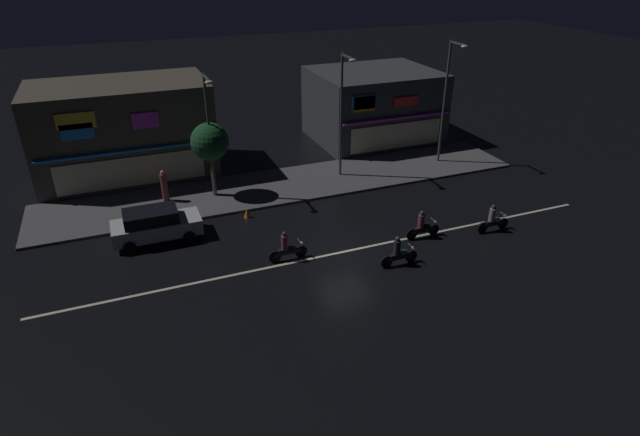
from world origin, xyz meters
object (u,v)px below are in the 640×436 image
motorcycle_following (398,253)px  streetlamp_west (210,128)px  streetlamp_east (447,94)px  motorcycle_lead (287,248)px  motorcycle_opposite_lane (422,226)px  parked_car_near_kerb (155,224)px  traffic_cone (247,213)px  motorcycle_trailing_far (493,220)px  pedestrian_on_sidewalk (164,187)px  streetlamp_mid (343,107)px

motorcycle_following → streetlamp_west: bearing=-52.2°
streetlamp_east → motorcycle_lead: (-13.59, -7.87, -4.12)m
motorcycle_following → motorcycle_opposite_lane: bearing=-136.9°
parked_car_near_kerb → motorcycle_opposite_lane: parked_car_near_kerb is taller
motorcycle_opposite_lane → traffic_cone: 9.41m
parked_car_near_kerb → motorcycle_following: parked_car_near_kerb is taller
motorcycle_lead → traffic_cone: bearing=101.4°
streetlamp_east → motorcycle_opposite_lane: (-6.56, -8.38, -4.12)m
streetlamp_west → motorcycle_opposite_lane: size_ratio=3.73×
motorcycle_trailing_far → traffic_cone: bearing=-26.4°
streetlamp_west → parked_car_near_kerb: (-3.76, -3.64, -3.46)m
streetlamp_east → motorcycle_following: 14.17m
streetlamp_west → motorcycle_following: 12.57m
motorcycle_opposite_lane → parked_car_near_kerb: bearing=-24.7°
streetlamp_east → motorcycle_opposite_lane: bearing=-128.1°
streetlamp_west → pedestrian_on_sidewalk: 4.38m
streetlamp_mid → streetlamp_east: bearing=-1.8°
pedestrian_on_sidewalk → traffic_cone: 5.28m
streetlamp_west → traffic_cone: (1.07, -2.96, -4.05)m
pedestrian_on_sidewalk → traffic_cone: pedestrian_on_sidewalk is taller
pedestrian_on_sidewalk → motorcycle_lead: size_ratio=0.98×
motorcycle_trailing_far → traffic_cone: size_ratio=3.45×
motorcycle_following → traffic_cone: bearing=-48.0°
motorcycle_following → motorcycle_trailing_far: size_ratio=1.00×
motorcycle_opposite_lane → motorcycle_trailing_far: bearing=164.8°
motorcycle_lead → motorcycle_trailing_far: size_ratio=1.00×
streetlamp_mid → parked_car_near_kerb: 13.00m
pedestrian_on_sidewalk → motorcycle_following: (9.15, -10.76, -0.37)m
streetlamp_mid → motorcycle_lead: 11.03m
motorcycle_opposite_lane → pedestrian_on_sidewalk: bearing=-41.7°
motorcycle_lead → traffic_cone: size_ratio=3.45×
motorcycle_following → motorcycle_trailing_far: (6.14, 1.06, 0.00)m
parked_car_near_kerb → traffic_cone: size_ratio=7.82×
streetlamp_east → pedestrian_on_sidewalk: size_ratio=4.23×
motorcycle_following → traffic_cone: motorcycle_following is taller
streetlamp_west → motorcycle_opposite_lane: (8.75, -8.39, -3.69)m
streetlamp_mid → streetlamp_east: size_ratio=0.96×
streetlamp_mid → streetlamp_east: 7.23m
streetlamp_mid → motorcycle_opposite_lane: bearing=-85.6°
motorcycle_following → motorcycle_opposite_lane: same height
streetlamp_east → motorcycle_trailing_far: (-2.81, -9.13, -4.12)m
parked_car_near_kerb → motorcycle_following: size_ratio=2.26×
streetlamp_east → traffic_cone: size_ratio=14.39×
motorcycle_following → parked_car_near_kerb: bearing=-27.1°
motorcycle_opposite_lane → motorcycle_following: bearing=33.3°
streetlamp_west → motorcycle_following: (6.36, -10.20, -3.69)m
streetlamp_mid → motorcycle_following: 11.27m
streetlamp_west → motorcycle_lead: size_ratio=3.73×
pedestrian_on_sidewalk → parked_car_near_kerb: (-0.97, -4.20, -0.14)m
motorcycle_lead → motorcycle_trailing_far: bearing=-2.8°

